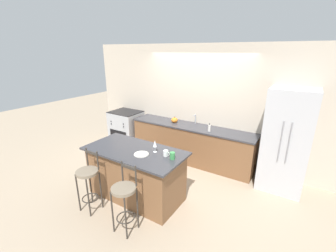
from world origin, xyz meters
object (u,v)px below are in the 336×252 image
object	(u,v)px
oven_range	(127,128)
coffee_mug	(166,153)
tumbler_cup	(172,156)
soap_bottle	(209,128)
dinner_plate	(141,154)
bar_stool_far	(124,196)
bar_stool_near	(88,178)
refrigerator	(286,141)
pumpkin_decoration	(174,120)
wine_glass	(155,144)

from	to	relation	value
oven_range	coffee_mug	bearing A→B (deg)	-34.65
tumbler_cup	oven_range	bearing A→B (deg)	146.34
tumbler_cup	soap_bottle	distance (m)	1.58
dinner_plate	tumbler_cup	bearing A→B (deg)	15.01
tumbler_cup	bar_stool_far	bearing A→B (deg)	-112.49
soap_bottle	tumbler_cup	bearing A→B (deg)	-88.82
bar_stool_far	bar_stool_near	bearing A→B (deg)	177.79
refrigerator	pumpkin_decoration	xyz separation A→B (m)	(-2.42, 0.05, -0.01)
refrigerator	tumbler_cup	bearing A→B (deg)	-130.97
tumbler_cup	pumpkin_decoration	distance (m)	1.98
dinner_plate	tumbler_cup	xyz separation A→B (m)	(0.51, 0.14, 0.05)
wine_glass	tumbler_cup	world-z (taller)	wine_glass
refrigerator	soap_bottle	world-z (taller)	refrigerator
tumbler_cup	bar_stool_near	bearing A→B (deg)	-146.58
bar_stool_near	coffee_mug	bearing A→B (deg)	38.48
bar_stool_near	pumpkin_decoration	distance (m)	2.49
wine_glass	coffee_mug	bearing A→B (deg)	-6.93
bar_stool_far	dinner_plate	size ratio (longest dim) A/B	4.27
tumbler_cup	pumpkin_decoration	world-z (taller)	pumpkin_decoration
refrigerator	coffee_mug	distance (m)	2.27
coffee_mug	soap_bottle	xyz separation A→B (m)	(0.11, 1.55, -0.00)
bar_stool_far	wine_glass	bearing A→B (deg)	94.03
tumbler_cup	dinner_plate	bearing A→B (deg)	-164.99
pumpkin_decoration	coffee_mug	bearing A→B (deg)	-63.58
coffee_mug	tumbler_cup	bearing A→B (deg)	-14.35
tumbler_cup	soap_bottle	bearing A→B (deg)	91.18
wine_glass	coffee_mug	size ratio (longest dim) A/B	1.82
refrigerator	soap_bottle	bearing A→B (deg)	-176.96
dinner_plate	wine_glass	size ratio (longest dim) A/B	1.18
refrigerator	bar_stool_far	bearing A→B (deg)	-125.88
bar_stool_near	oven_range	bearing A→B (deg)	119.64
coffee_mug	pumpkin_decoration	bearing A→B (deg)	116.42
coffee_mug	tumbler_cup	size ratio (longest dim) A/B	1.01
dinner_plate	pumpkin_decoration	world-z (taller)	pumpkin_decoration
coffee_mug	soap_bottle	world-z (taller)	soap_bottle
wine_glass	tumbler_cup	distance (m)	0.40
bar_stool_near	coffee_mug	xyz separation A→B (m)	(0.99, 0.78, 0.38)
bar_stool_far	tumbler_cup	distance (m)	0.93
dinner_plate	soap_bottle	distance (m)	1.79
refrigerator	wine_glass	distance (m)	2.43
pumpkin_decoration	refrigerator	bearing A→B (deg)	-1.23
refrigerator	coffee_mug	bearing A→B (deg)	-134.35
bar_stool_near	bar_stool_far	world-z (taller)	same
oven_range	tumbler_cup	bearing A→B (deg)	-33.66
dinner_plate	soap_bottle	world-z (taller)	soap_bottle
bar_stool_near	dinner_plate	world-z (taller)	bar_stool_near
refrigerator	wine_glass	world-z (taller)	refrigerator
coffee_mug	bar_stool_near	bearing A→B (deg)	-141.52
dinner_plate	oven_range	bearing A→B (deg)	137.83
bar_stool_far	coffee_mug	bearing A→B (deg)	77.77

